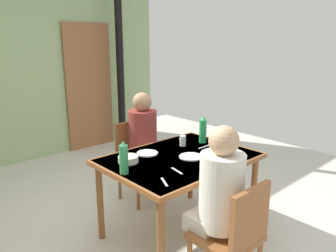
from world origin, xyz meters
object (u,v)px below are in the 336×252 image
Objects in this scene: dining_table at (179,164)px; chair_far_diner at (136,156)px; chair_near_diner at (235,235)px; water_bottle_green_far at (124,158)px; serving_bowl_center at (128,159)px; water_bottle_green_near at (203,130)px; person_far_diner at (144,134)px; person_near_diner at (220,189)px.

chair_far_diner reaches higher than dining_table.
chair_near_diner is 0.97m from water_bottle_green_far.
serving_bowl_center is at bearing 96.19° from chair_near_diner.
water_bottle_green_near is at bearing 114.36° from chair_far_diner.
water_bottle_green_near is at bearing 51.76° from chair_near_diner.
person_far_diner is at bearing 42.84° from water_bottle_green_far.
chair_far_diner is (0.15, 0.83, -0.18)m from dining_table.
chair_far_diner is 1.13× the size of person_far_diner.
water_bottle_green_near is 1.02× the size of water_bottle_green_far.
chair_far_diner is 3.25× the size of water_bottle_green_near.
water_bottle_green_near is at bearing -3.65° from serving_bowl_center.
chair_far_diner is at bearing 73.57° from person_near_diner.
chair_near_diner and chair_far_diner have the same top height.
person_near_diner reaches higher than water_bottle_green_far.
chair_near_diner is 1.00× the size of chair_far_diner.
person_near_diner is at bearing 73.57° from chair_far_diner.
water_bottle_green_far is at bearing -133.64° from serving_bowl_center.
chair_near_diner is 1.61m from person_far_diner.
water_bottle_green_far is (-0.27, 0.71, 0.09)m from person_near_diner.
person_near_diner is at bearing 72.05° from person_far_diner.
dining_table is 7.65× the size of serving_bowl_center.
serving_bowl_center is (-0.11, 1.02, 0.28)m from chair_near_diner.
serving_bowl_center is (-0.11, 0.88, -0.01)m from person_near_diner.
person_far_diner reaches higher than chair_far_diner.
water_bottle_green_far is (-1.04, -0.12, -0.00)m from water_bottle_green_near.
person_near_diner is at bearing -82.87° from serving_bowl_center.
person_far_diner is 0.99m from water_bottle_green_far.
person_far_diner is at bearing 72.05° from person_near_diner.
dining_table is at bearing 66.44° from person_near_diner.
person_near_diner is at bearing -132.54° from water_bottle_green_near.
chair_near_diner is 1.72m from chair_far_diner.
person_far_diner is at bearing 73.57° from chair_near_diner.
person_far_diner is at bearing 78.04° from dining_table.
chair_near_diner is 0.31m from person_near_diner.
person_near_diner is 0.89m from serving_bowl_center.
person_near_diner reaches higher than water_bottle_green_near.
chair_far_diner is (0.45, 1.66, 0.00)m from chair_near_diner.
chair_far_diner is at bearing 48.14° from water_bottle_green_far.
person_far_diner is 2.94× the size of water_bottle_green_far.
person_near_diner reaches higher than dining_table.
water_bottle_green_far is at bearing 111.05° from person_near_diner.
dining_table is 0.52m from water_bottle_green_near.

